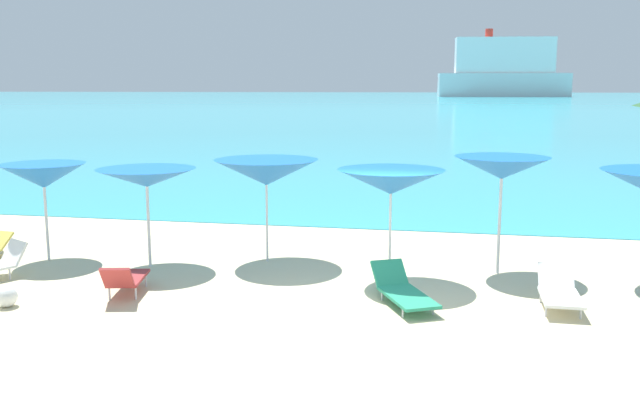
# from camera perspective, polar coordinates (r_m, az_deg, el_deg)

# --- Properties ---
(ground_plane) EXTENTS (50.00, 100.00, 0.30)m
(ground_plane) POSITION_cam_1_polar(r_m,az_deg,el_deg) (21.13, 7.57, -0.85)
(ground_plane) COLOR beige
(ocean_water) EXTENTS (650.00, 440.00, 0.02)m
(ocean_water) POSITION_cam_1_polar(r_m,az_deg,el_deg) (236.97, 10.99, 8.43)
(ocean_water) COLOR #38B7CC
(ocean_water) RESTS_ON ground_plane
(umbrella_1) EXTENTS (1.83, 1.83, 2.04)m
(umbrella_1) POSITION_cam_1_polar(r_m,az_deg,el_deg) (15.17, -22.18, 1.88)
(umbrella_1) COLOR silver
(umbrella_1) RESTS_ON ground_plane
(umbrella_2) EXTENTS (2.14, 2.14, 2.01)m
(umbrella_2) POSITION_cam_1_polar(r_m,az_deg,el_deg) (13.93, -14.34, 1.80)
(umbrella_2) COLOR silver
(umbrella_2) RESTS_ON ground_plane
(umbrella_3) EXTENTS (2.26, 2.26, 2.14)m
(umbrella_3) POSITION_cam_1_polar(r_m,az_deg,el_deg) (13.97, -4.52, 2.32)
(umbrella_3) COLOR silver
(umbrella_3) RESTS_ON ground_plane
(umbrella_4) EXTENTS (2.09, 2.09, 2.11)m
(umbrella_4) POSITION_cam_1_polar(r_m,az_deg,el_deg) (12.54, 5.97, 1.52)
(umbrella_4) COLOR silver
(umbrella_4) RESTS_ON ground_plane
(umbrella_5) EXTENTS (2.00, 2.00, 2.29)m
(umbrella_5) POSITION_cam_1_polar(r_m,az_deg,el_deg) (13.44, 15.01, 2.60)
(umbrella_5) COLOR silver
(umbrella_5) RESTS_ON ground_plane
(lounge_chair_3) EXTENTS (1.30, 1.77, 0.58)m
(lounge_chair_3) POSITION_cam_1_polar(r_m,az_deg,el_deg) (11.58, 6.94, -7.53)
(lounge_chair_3) COLOR #268C66
(lounge_chair_3) RESTS_ON ground_plane
(lounge_chair_5) EXTENTS (0.62, 1.37, 0.61)m
(lounge_chair_5) POSITION_cam_1_polar(r_m,az_deg,el_deg) (11.95, 19.44, -7.22)
(lounge_chair_5) COLOR white
(lounge_chair_5) RESTS_ON ground_plane
(lounge_chair_6) EXTENTS (0.81, 1.48, 0.67)m
(lounge_chair_6) POSITION_cam_1_polar(r_m,az_deg,el_deg) (12.37, -16.02, -6.33)
(lounge_chair_6) COLOR #A53333
(lounge_chair_6) RESTS_ON ground_plane
(beach_ball) EXTENTS (0.35, 0.35, 0.35)m
(beach_ball) POSITION_cam_1_polar(r_m,az_deg,el_deg) (12.49, -24.81, -7.37)
(beach_ball) COLOR white
(beach_ball) RESTS_ON ground_plane
(cruise_ship) EXTENTS (47.51, 13.06, 24.27)m
(cruise_ship) POSITION_cam_1_polar(r_m,az_deg,el_deg) (260.22, 15.17, 10.43)
(cruise_ship) COLOR silver
(cruise_ship) RESTS_ON ocean_water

